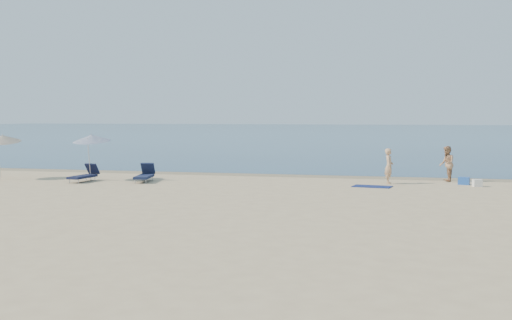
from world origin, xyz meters
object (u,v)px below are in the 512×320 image
at_px(person_left, 389,166).
at_px(umbrella_near, 91,138).
at_px(person_right, 447,164).
at_px(blue_cooler, 464,181).

bearing_deg(person_left, umbrella_near, 97.47).
distance_m(person_right, umbrella_near, 16.28).
distance_m(blue_cooler, umbrella_near, 16.82).
height_order(person_left, person_right, person_right).
xyz_separation_m(person_right, umbrella_near, (-15.94, -3.10, 1.14)).
bearing_deg(blue_cooler, person_right, 134.91).
relative_size(person_left, blue_cooler, 3.36).
height_order(person_left, umbrella_near, umbrella_near).
relative_size(person_right, umbrella_near, 0.72).
distance_m(person_left, umbrella_near, 13.58).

